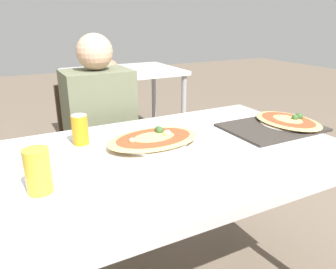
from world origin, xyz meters
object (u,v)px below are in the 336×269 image
Objects in this scene: chair_far_seated at (97,150)px; pizza_main at (154,139)px; person_seated at (101,125)px; dining_table at (178,166)px; drink_glass at (38,171)px; pizza_second at (288,122)px; soda_can at (80,130)px.

chair_far_seated reaches higher than pizza_main.
pizza_main is (0.06, -0.56, 0.09)m from person_seated.
drink_glass is (-0.53, -0.09, 0.14)m from dining_table.
pizza_second is (0.74, -0.64, 0.09)m from person_seated.
dining_table is at bearing 10.12° from drink_glass.
person_seated is at bearing 61.63° from drink_glass.
dining_table is 3.83× the size of pizza_second.
person_seated is 0.98m from pizza_second.
person_seated is 0.48m from soda_can.
person_seated is 9.36× the size of soda_can.
drink_glass is (-0.20, -0.34, 0.01)m from soda_can.
pizza_main is 1.18× the size of pizza_second.
dining_table is 0.55m from drink_glass.
chair_far_seated is 1.09m from pizza_second.
pizza_second is (0.68, -0.08, -0.00)m from pizza_main.
soda_can is (-0.20, -0.53, 0.32)m from chair_far_seated.
soda_can is (-0.27, 0.14, 0.04)m from pizza_main.
person_seated is at bearing 139.26° from pizza_second.
pizza_main is at bearing 173.32° from pizza_second.
chair_far_seated reaches higher than pizza_second.
chair_far_seated reaches higher than soda_can.
chair_far_seated is 0.73m from pizza_main.
pizza_second is at bearing 134.49° from chair_far_seated.
dining_table is 0.81m from chair_far_seated.
dining_table is at bearing -37.13° from soda_can.
drink_glass is (-0.41, -0.75, 0.14)m from person_seated.
person_seated reaches higher than pizza_main.
dining_table is 10.79× the size of soda_can.
dining_table is 3.24× the size of pizza_main.
drink_glass is at bearing 64.92° from chair_far_seated.
soda_can reaches higher than dining_table.
drink_glass reaches higher than pizza_second.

